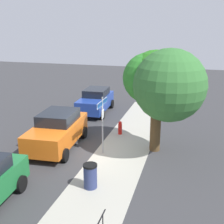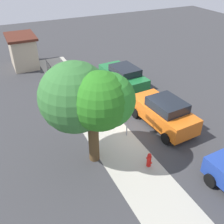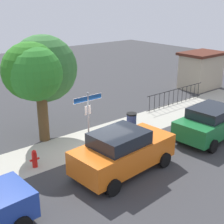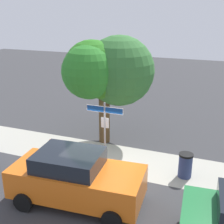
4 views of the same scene
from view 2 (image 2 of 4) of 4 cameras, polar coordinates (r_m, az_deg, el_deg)
name	(u,v)px [view 2 (image 2 of 4)]	position (r m, az deg, el deg)	size (l,w,h in m)	color
ground_plane	(132,133)	(15.27, 4.41, -4.55)	(60.00, 60.00, 0.00)	#38383A
sidewalk_strip	(98,121)	(16.26, -3.05, -1.93)	(24.00, 2.60, 0.00)	#ACA99B
street_sign	(128,105)	(13.93, 3.46, 1.48)	(1.51, 0.07, 2.82)	#9EA0A5
shade_tree	(88,100)	(11.51, -5.19, 2.70)	(4.03, 4.04, 5.11)	brown
car_orange	(164,112)	(15.63, 11.28, -0.09)	(4.50, 2.35, 1.82)	orange
car_green	(123,76)	(20.07, 2.49, 7.90)	(4.65, 2.34, 1.68)	#1D6F35
iron_fence	(55,77)	(21.11, -12.48, 7.52)	(5.42, 0.04, 1.07)	black
utility_shed	(23,51)	(24.93, -18.97, 12.57)	(3.39, 2.41, 2.82)	tan
fire_hydrant	(149,160)	(13.01, 8.13, -10.35)	(0.42, 0.22, 0.78)	red
trash_bin	(97,105)	(16.97, -3.28, 1.62)	(0.55, 0.55, 0.98)	navy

